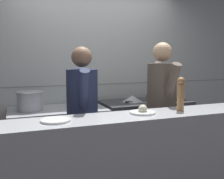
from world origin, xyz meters
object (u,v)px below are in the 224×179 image
(stock_pot, at_px, (30,101))
(chefs_knife, at_px, (136,102))
(sauce_pot, at_px, (85,99))
(plated_dish_main, at_px, (56,120))
(chef_head_cook, at_px, (82,115))
(pepper_mill, at_px, (181,93))
(chef_sous, at_px, (161,106))
(oven_range, at_px, (58,142))
(mixing_bowl_steel, at_px, (132,98))
(plated_dish_appetiser, at_px, (143,111))

(stock_pot, distance_m, chefs_knife, 1.41)
(sauce_pot, distance_m, plated_dish_main, 1.29)
(stock_pot, relative_size, sauce_pot, 0.93)
(chef_head_cook, bearing_deg, pepper_mill, -23.24)
(chef_head_cook, bearing_deg, chef_sous, 9.01)
(oven_range, relative_size, sauce_pot, 3.47)
(mixing_bowl_steel, xyz_separation_m, pepper_mill, (-0.02, -1.17, 0.23))
(plated_dish_appetiser, height_order, chef_sous, chef_sous)
(chef_head_cook, distance_m, chef_sous, 0.99)
(plated_dish_appetiser, relative_size, pepper_mill, 0.74)
(chefs_knife, bearing_deg, mixing_bowl_steel, 91.45)
(oven_range, xyz_separation_m, mixing_bowl_steel, (1.07, 0.03, 0.51))
(chefs_knife, relative_size, pepper_mill, 1.06)
(plated_dish_main, height_order, chef_sous, chef_sous)
(mixing_bowl_steel, distance_m, plated_dish_main, 1.73)
(stock_pot, height_order, sauce_pot, stock_pot)
(chef_head_cook, bearing_deg, mixing_bowl_steel, 43.85)
(chefs_knife, bearing_deg, plated_dish_appetiser, -112.90)
(mixing_bowl_steel, distance_m, chefs_knife, 0.12)
(mixing_bowl_steel, height_order, pepper_mill, pepper_mill)
(sauce_pot, distance_m, pepper_mill, 1.36)
(oven_range, height_order, pepper_mill, pepper_mill)
(plated_dish_appetiser, xyz_separation_m, pepper_mill, (0.42, -0.02, 0.16))
(mixing_bowl_steel, xyz_separation_m, plated_dish_appetiser, (-0.44, -1.16, 0.07))
(sauce_pot, relative_size, pepper_mill, 1.03)
(plated_dish_appetiser, height_order, pepper_mill, pepper_mill)
(plated_dish_main, bearing_deg, mixing_bowl_steel, 43.03)
(pepper_mill, bearing_deg, plated_dish_main, -179.63)
(sauce_pot, bearing_deg, chef_head_cook, -107.02)
(sauce_pot, height_order, plated_dish_appetiser, plated_dish_appetiser)
(sauce_pot, relative_size, chef_head_cook, 0.21)
(oven_range, height_order, plated_dish_appetiser, plated_dish_appetiser)
(stock_pot, bearing_deg, plated_dish_appetiser, -48.95)
(oven_range, relative_size, plated_dish_appetiser, 4.82)
(plated_dish_main, relative_size, chef_sous, 0.15)
(chefs_knife, xyz_separation_m, chef_sous, (0.09, -0.50, 0.04))
(chefs_knife, xyz_separation_m, plated_dish_main, (-1.27, -1.06, 0.09))
(mixing_bowl_steel, relative_size, chefs_knife, 0.77)
(pepper_mill, distance_m, chef_sous, 0.61)
(stock_pot, bearing_deg, mixing_bowl_steel, 1.89)
(stock_pot, bearing_deg, chef_sous, -21.00)
(chefs_knife, bearing_deg, plated_dish_main, -140.03)
(stock_pot, xyz_separation_m, chef_sous, (1.50, -0.58, -0.06))
(sauce_pot, bearing_deg, chefs_knife, -8.10)
(plated_dish_main, bearing_deg, stock_pot, 96.95)
(chefs_knife, relative_size, plated_dish_appetiser, 1.44)
(oven_range, distance_m, chef_sous, 1.41)
(plated_dish_appetiser, bearing_deg, plated_dish_main, -178.36)
(chefs_knife, distance_m, plated_dish_main, 1.66)
(plated_dish_appetiser, relative_size, chef_sous, 0.15)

